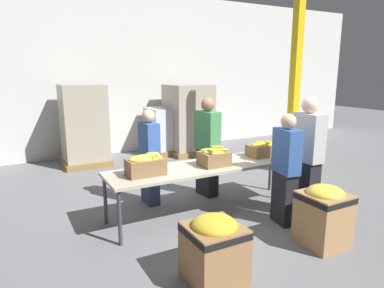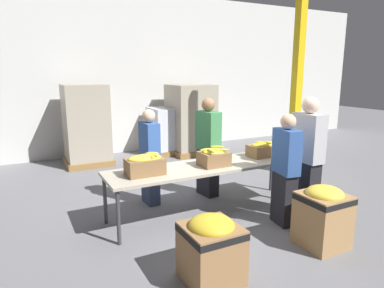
{
  "view_description": "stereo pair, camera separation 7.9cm",
  "coord_description": "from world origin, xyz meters",
  "px_view_note": "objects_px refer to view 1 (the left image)",
  "views": [
    {
      "loc": [
        -2.51,
        -4.12,
        2.09
      ],
      "look_at": [
        -0.16,
        0.25,
        1.02
      ],
      "focal_mm": 32.0,
      "sensor_mm": 36.0,
      "label": 1
    },
    {
      "loc": [
        -2.44,
        -4.16,
        2.09
      ],
      "look_at": [
        -0.16,
        0.25,
        1.02
      ],
      "focal_mm": 32.0,
      "sensor_mm": 36.0,
      "label": 2
    }
  ],
  "objects_px": {
    "banana_box_0": "(146,164)",
    "donation_bin_1": "(324,213)",
    "volunteer_3": "(306,158)",
    "pallet_stack_1": "(84,126)",
    "volunteer_1": "(286,170)",
    "support_pillar": "(295,75)",
    "donation_bin_0": "(214,247)",
    "pallet_stack_0": "(165,131)",
    "banana_box_1": "(214,157)",
    "volunteer_2": "(150,158)",
    "pallet_stack_2": "(188,120)",
    "sorting_table": "(209,168)",
    "banana_box_2": "(263,149)",
    "volunteer_0": "(207,148)"
  },
  "relations": [
    {
      "from": "banana_box_0",
      "to": "donation_bin_1",
      "type": "xyz_separation_m",
      "value": [
        1.71,
        -1.45,
        -0.48
      ]
    },
    {
      "from": "volunteer_1",
      "to": "volunteer_3",
      "type": "height_order",
      "value": "volunteer_3"
    },
    {
      "from": "volunteer_0",
      "to": "pallet_stack_2",
      "type": "xyz_separation_m",
      "value": [
        1.15,
        2.88,
        0.04
      ]
    },
    {
      "from": "donation_bin_1",
      "to": "pallet_stack_1",
      "type": "relative_size",
      "value": 0.42
    },
    {
      "from": "donation_bin_1",
      "to": "support_pillar",
      "type": "distance_m",
      "value": 3.48
    },
    {
      "from": "sorting_table",
      "to": "volunteer_3",
      "type": "bearing_deg",
      "value": -31.74
    },
    {
      "from": "banana_box_1",
      "to": "volunteer_0",
      "type": "distance_m",
      "value": 0.81
    },
    {
      "from": "donation_bin_1",
      "to": "pallet_stack_0",
      "type": "distance_m",
      "value": 5.27
    },
    {
      "from": "sorting_table",
      "to": "donation_bin_0",
      "type": "height_order",
      "value": "sorting_table"
    },
    {
      "from": "banana_box_1",
      "to": "pallet_stack_0",
      "type": "distance_m",
      "value": 3.97
    },
    {
      "from": "banana_box_2",
      "to": "volunteer_0",
      "type": "height_order",
      "value": "volunteer_0"
    },
    {
      "from": "pallet_stack_1",
      "to": "pallet_stack_2",
      "type": "bearing_deg",
      "value": -2.09
    },
    {
      "from": "volunteer_3",
      "to": "pallet_stack_1",
      "type": "height_order",
      "value": "pallet_stack_1"
    },
    {
      "from": "volunteer_3",
      "to": "pallet_stack_1",
      "type": "relative_size",
      "value": 0.97
    },
    {
      "from": "sorting_table",
      "to": "pallet_stack_1",
      "type": "distance_m",
      "value": 3.79
    },
    {
      "from": "pallet_stack_0",
      "to": "banana_box_1",
      "type": "bearing_deg",
      "value": -103.61
    },
    {
      "from": "pallet_stack_1",
      "to": "volunteer_2",
      "type": "bearing_deg",
      "value": -81.52
    },
    {
      "from": "donation_bin_0",
      "to": "donation_bin_1",
      "type": "height_order",
      "value": "donation_bin_1"
    },
    {
      "from": "banana_box_1",
      "to": "pallet_stack_0",
      "type": "relative_size",
      "value": 0.35
    },
    {
      "from": "donation_bin_0",
      "to": "support_pillar",
      "type": "distance_m",
      "value": 4.51
    },
    {
      "from": "support_pillar",
      "to": "pallet_stack_0",
      "type": "relative_size",
      "value": 3.42
    },
    {
      "from": "volunteer_1",
      "to": "sorting_table",
      "type": "bearing_deg",
      "value": 51.45
    },
    {
      "from": "pallet_stack_2",
      "to": "banana_box_2",
      "type": "bearing_deg",
      "value": -97.83
    },
    {
      "from": "banana_box_1",
      "to": "pallet_stack_1",
      "type": "xyz_separation_m",
      "value": [
        -1.1,
        3.7,
        0.01
      ]
    },
    {
      "from": "support_pillar",
      "to": "volunteer_1",
      "type": "bearing_deg",
      "value": -135.95
    },
    {
      "from": "donation_bin_0",
      "to": "pallet_stack_1",
      "type": "relative_size",
      "value": 0.39
    },
    {
      "from": "banana_box_0",
      "to": "pallet_stack_1",
      "type": "distance_m",
      "value": 3.66
    },
    {
      "from": "sorting_table",
      "to": "support_pillar",
      "type": "distance_m",
      "value": 3.04
    },
    {
      "from": "banana_box_0",
      "to": "pallet_stack_2",
      "type": "distance_m",
      "value": 4.36
    },
    {
      "from": "banana_box_0",
      "to": "volunteer_0",
      "type": "bearing_deg",
      "value": 27.09
    },
    {
      "from": "banana_box_1",
      "to": "volunteer_1",
      "type": "xyz_separation_m",
      "value": [
        0.69,
        -0.73,
        -0.11
      ]
    },
    {
      "from": "banana_box_2",
      "to": "volunteer_0",
      "type": "distance_m",
      "value": 0.91
    },
    {
      "from": "banana_box_1",
      "to": "pallet_stack_1",
      "type": "bearing_deg",
      "value": 106.5
    },
    {
      "from": "donation_bin_0",
      "to": "pallet_stack_0",
      "type": "height_order",
      "value": "pallet_stack_0"
    },
    {
      "from": "volunteer_2",
      "to": "donation_bin_1",
      "type": "xyz_separation_m",
      "value": [
        1.35,
        -2.25,
        -0.35
      ]
    },
    {
      "from": "sorting_table",
      "to": "pallet_stack_0",
      "type": "distance_m",
      "value": 3.9
    },
    {
      "from": "banana_box_1",
      "to": "donation_bin_1",
      "type": "height_order",
      "value": "banana_box_1"
    },
    {
      "from": "sorting_table",
      "to": "volunteer_2",
      "type": "height_order",
      "value": "volunteer_2"
    },
    {
      "from": "banana_box_2",
      "to": "pallet_stack_0",
      "type": "xyz_separation_m",
      "value": [
        -0.06,
        3.73,
        -0.29
      ]
    },
    {
      "from": "banana_box_0",
      "to": "donation_bin_1",
      "type": "height_order",
      "value": "banana_box_0"
    },
    {
      "from": "volunteer_1",
      "to": "volunteer_3",
      "type": "bearing_deg",
      "value": -72.32
    },
    {
      "from": "pallet_stack_0",
      "to": "pallet_stack_1",
      "type": "distance_m",
      "value": 2.06
    },
    {
      "from": "banana_box_0",
      "to": "pallet_stack_0",
      "type": "height_order",
      "value": "pallet_stack_0"
    },
    {
      "from": "banana_box_0",
      "to": "support_pillar",
      "type": "distance_m",
      "value": 3.87
    },
    {
      "from": "volunteer_1",
      "to": "support_pillar",
      "type": "relative_size",
      "value": 0.38
    },
    {
      "from": "support_pillar",
      "to": "volunteer_2",
      "type": "bearing_deg",
      "value": -175.99
    },
    {
      "from": "volunteer_1",
      "to": "donation_bin_0",
      "type": "bearing_deg",
      "value": 122.81
    },
    {
      "from": "volunteer_0",
      "to": "volunteer_3",
      "type": "relative_size",
      "value": 0.95
    },
    {
      "from": "volunteer_1",
      "to": "donation_bin_1",
      "type": "xyz_separation_m",
      "value": [
        -0.01,
        -0.69,
        -0.36
      ]
    },
    {
      "from": "sorting_table",
      "to": "support_pillar",
      "type": "bearing_deg",
      "value": 21.02
    }
  ]
}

